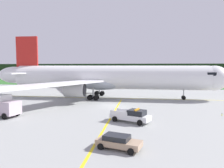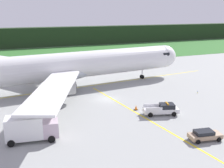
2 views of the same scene
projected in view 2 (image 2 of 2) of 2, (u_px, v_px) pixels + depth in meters
The scene contains 11 objects.
ground at pixel (106, 99), 50.65m from camera, with size 320.00×320.00×0.00m, color #949795.
grass_verge at pixel (50, 55), 101.87m from camera, with size 320.00×44.02×0.04m, color #2E6629.
distant_tree_line at pixel (39, 37), 124.32m from camera, with size 288.00×7.29×8.80m, color #1E301A.
taxiway_centerline_main at pixel (77, 88), 58.36m from camera, with size 71.71×0.30×0.01m, color yellow.
taxiway_centerline_spur at pixel (148, 120), 41.02m from camera, with size 39.96×0.30×0.01m, color yellow.
airliner at pixel (73, 66), 56.81m from camera, with size 55.26×48.77×14.88m.
ops_pickup_truck at pixel (162, 109), 42.90m from camera, with size 5.84×3.52×1.94m.
catering_truck at pixel (31, 128), 34.01m from camera, with size 6.71×3.49×3.45m.
staff_car at pixel (205, 135), 34.45m from camera, with size 4.42×2.55×1.30m.
apron_cone at pixel (136, 108), 45.07m from camera, with size 0.64×0.64×0.80m.
taxiway_edge_light_east at pixel (198, 92), 54.31m from camera, with size 0.12×0.12×0.44m.
Camera 2 is at (-17.71, -44.79, 15.95)m, focal length 43.31 mm.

